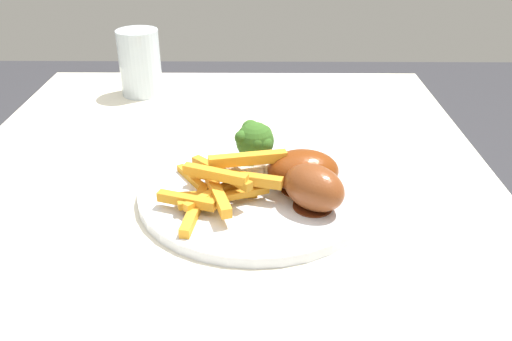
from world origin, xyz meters
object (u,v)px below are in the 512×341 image
carrot_fries_pile (218,185)px  chicken_drumstick_near (311,186)px  broccoli_floret_front (256,140)px  dinner_plate (256,190)px  water_glass (140,63)px  chicken_drumstick_far (299,171)px  dining_table (218,322)px

carrot_fries_pile → chicken_drumstick_near: bearing=83.8°
broccoli_floret_front → carrot_fries_pile: broccoli_floret_front is taller
broccoli_floret_front → dinner_plate: bearing=0.9°
broccoli_floret_front → water_glass: bearing=-146.3°
dinner_plate → chicken_drumstick_far: size_ratio=2.13×
broccoli_floret_front → carrot_fries_pile: 0.08m
chicken_drumstick_near → chicken_drumstick_far: (-0.04, -0.01, -0.00)m
carrot_fries_pile → dining_table: bearing=-2.8°
dining_table → dinner_plate: (-0.07, 0.04, 0.13)m
chicken_drumstick_near → water_glass: (-0.37, -0.25, 0.02)m
broccoli_floret_front → chicken_drumstick_near: size_ratio=0.58×
broccoli_floret_front → water_glass: size_ratio=0.57×
broccoli_floret_front → chicken_drumstick_far: size_ratio=0.49×
chicken_drumstick_far → water_glass: 0.41m
dinner_plate → carrot_fries_pile: 0.06m
dinner_plate → broccoli_floret_front: broccoli_floret_front is taller
chicken_drumstick_near → chicken_drumstick_far: bearing=-165.9°
chicken_drumstick_near → chicken_drumstick_far: 0.04m
dinner_plate → water_glass: water_glass is taller
chicken_drumstick_far → dining_table: bearing=-53.2°
dining_table → dinner_plate: 0.16m
dinner_plate → carrot_fries_pile: size_ratio=1.87×
dining_table → dinner_plate: size_ratio=3.84×
broccoli_floret_front → water_glass: (-0.29, -0.19, 0.00)m
broccoli_floret_front → chicken_drumstick_far: bearing=48.9°
dinner_plate → water_glass: (-0.33, -0.19, 0.05)m
carrot_fries_pile → broccoli_floret_front: bearing=150.0°
water_glass → dining_table: bearing=20.7°
chicken_drumstick_far → carrot_fries_pile: bearing=-73.6°
dining_table → chicken_drumstick_near: 0.19m
broccoli_floret_front → chicken_drumstick_near: broccoli_floret_front is taller
chicken_drumstick_far → chicken_drumstick_near: bearing=14.1°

